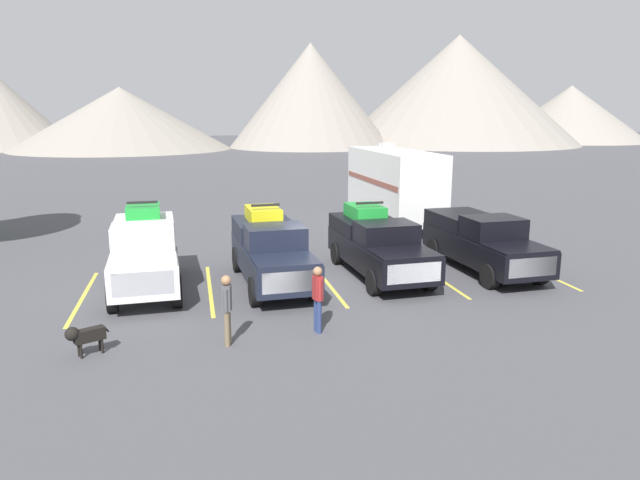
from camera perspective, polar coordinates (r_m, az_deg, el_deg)
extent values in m
plane|color=#47474C|center=(19.21, 0.84, -4.33)|extent=(240.00, 240.00, 0.00)
cube|color=white|center=(19.06, -16.58, -2.03)|extent=(2.17, 5.40, 0.95)
cube|color=white|center=(17.08, -16.81, -1.92)|extent=(1.91, 1.58, 0.08)
cube|color=white|center=(18.40, -16.78, 0.23)|extent=(1.86, 1.47, 0.80)
cube|color=slate|center=(17.85, -16.82, 0.00)|extent=(1.69, 0.31, 0.59)
cube|color=white|center=(20.29, -16.64, 1.12)|extent=(1.99, 2.53, 0.64)
cube|color=silver|center=(16.51, -16.76, -4.08)|extent=(1.63, 0.14, 0.66)
cylinder|color=black|center=(17.43, -13.70, -4.81)|extent=(0.33, 0.96, 0.95)
cylinder|color=black|center=(17.50, -19.48, -5.12)|extent=(0.33, 0.96, 0.95)
cylinder|color=black|center=(20.91, -14.00, -1.96)|extent=(0.33, 0.96, 0.95)
cylinder|color=black|center=(20.97, -18.81, -2.22)|extent=(0.33, 0.96, 0.95)
cube|color=green|center=(20.19, -16.74, 2.64)|extent=(1.13, 1.61, 0.45)
cylinder|color=black|center=(19.66, -15.52, 2.44)|extent=(0.20, 0.45, 0.44)
cylinder|color=black|center=(19.68, -18.02, 2.29)|extent=(0.20, 0.45, 0.44)
cylinder|color=black|center=(20.72, -15.52, 2.93)|extent=(0.20, 0.45, 0.44)
cylinder|color=black|center=(20.74, -17.90, 2.79)|extent=(0.20, 0.45, 0.44)
cube|color=black|center=(19.70, -16.83, 3.50)|extent=(0.96, 0.13, 0.08)
cube|color=black|center=(19.00, -4.65, -1.85)|extent=(2.20, 5.79, 0.86)
cube|color=black|center=(16.93, -3.40, -1.97)|extent=(1.92, 1.69, 0.08)
cube|color=black|center=(18.32, -4.40, 0.22)|extent=(1.87, 1.57, 0.76)
cube|color=slate|center=(17.74, -4.04, -0.05)|extent=(1.70, 0.30, 0.56)
cube|color=black|center=(20.32, -5.49, 1.13)|extent=(2.01, 2.71, 0.56)
cube|color=silver|center=(16.31, -2.83, -4.07)|extent=(1.63, 0.14, 0.60)
cylinder|color=black|center=(17.47, -0.60, -4.55)|extent=(0.32, 0.88, 0.87)
cylinder|color=black|center=(17.13, -6.34, -4.98)|extent=(0.32, 0.88, 0.87)
cylinder|color=black|center=(21.11, -3.25, -1.58)|extent=(0.32, 0.88, 0.87)
cylinder|color=black|center=(20.83, -8.00, -1.87)|extent=(0.32, 0.88, 0.87)
cube|color=yellow|center=(20.23, -5.52, 2.54)|extent=(1.14, 1.73, 0.45)
cylinder|color=black|center=(19.74, -4.00, 2.31)|extent=(0.20, 0.45, 0.44)
cylinder|color=black|center=(19.60, -6.48, 2.18)|extent=(0.20, 0.45, 0.44)
cylinder|color=black|center=(20.86, -4.62, 2.84)|extent=(0.20, 0.45, 0.44)
cylinder|color=black|center=(20.72, -6.97, 2.73)|extent=(0.20, 0.45, 0.44)
cube|color=black|center=(19.71, -5.31, 3.38)|extent=(0.96, 0.13, 0.08)
cube|color=black|center=(20.06, 5.80, -1.21)|extent=(2.28, 5.82, 0.85)
cube|color=black|center=(18.10, 8.15, -1.25)|extent=(2.00, 1.70, 0.08)
cube|color=black|center=(19.42, 6.39, 0.68)|extent=(1.95, 1.58, 0.70)
cube|color=slate|center=(18.88, 7.05, 0.42)|extent=(1.77, 0.29, 0.52)
cube|color=black|center=(21.34, 4.36, 1.51)|extent=(2.09, 2.73, 0.51)
cube|color=silver|center=(17.52, 9.10, -3.17)|extent=(1.70, 0.14, 0.60)
cylinder|color=black|center=(18.80, 10.51, -3.63)|extent=(0.32, 0.82, 0.80)
cylinder|color=black|center=(18.10, 5.23, -4.10)|extent=(0.32, 0.82, 0.80)
cylinder|color=black|center=(22.25, 6.21, -0.99)|extent=(0.32, 0.82, 0.80)
cylinder|color=black|center=(21.66, 1.66, -1.29)|extent=(0.32, 0.82, 0.80)
cube|color=green|center=(21.25, 4.38, 2.79)|extent=(1.18, 1.74, 0.45)
cylinder|color=black|center=(20.87, 6.08, 2.56)|extent=(0.20, 0.45, 0.44)
cylinder|color=black|center=(20.57, 3.73, 2.46)|extent=(0.20, 0.45, 0.44)
cylinder|color=black|center=(21.94, 4.99, 3.07)|extent=(0.20, 0.45, 0.44)
cylinder|color=black|center=(21.65, 2.74, 2.97)|extent=(0.20, 0.45, 0.44)
cube|color=black|center=(20.75, 4.83, 3.59)|extent=(1.00, 0.13, 0.08)
cube|color=black|center=(21.40, 15.55, -0.74)|extent=(2.23, 5.86, 0.86)
cube|color=black|center=(19.59, 18.69, -0.73)|extent=(1.95, 1.71, 0.08)
cube|color=black|center=(20.80, 16.40, 1.10)|extent=(1.90, 1.59, 0.75)
cube|color=slate|center=(20.30, 17.28, 0.88)|extent=(1.72, 0.30, 0.56)
cube|color=black|center=(22.59, 13.65, 1.86)|extent=(2.04, 2.75, 0.55)
cube|color=silver|center=(19.07, 19.89, -2.49)|extent=(1.66, 0.14, 0.60)
cylinder|color=black|center=(20.40, 20.44, -2.95)|extent=(0.32, 0.82, 0.80)
cylinder|color=black|center=(19.43, 16.12, -3.40)|extent=(0.32, 0.82, 0.80)
cylinder|color=black|center=(23.59, 14.95, -0.57)|extent=(0.32, 0.82, 0.80)
cylinder|color=black|center=(22.75, 11.04, -0.85)|extent=(0.32, 0.82, 0.80)
cube|color=gold|center=(19.35, -21.96, -5.12)|extent=(0.12, 5.50, 0.01)
cube|color=gold|center=(19.05, -10.61, -4.67)|extent=(0.12, 5.50, 0.01)
cube|color=gold|center=(19.50, 0.63, -4.05)|extent=(0.12, 5.50, 0.01)
cube|color=gold|center=(20.66, 10.97, -3.34)|extent=(0.12, 5.50, 0.01)
cube|color=gold|center=(22.40, 19.94, -2.63)|extent=(0.12, 5.50, 0.01)
cube|color=white|center=(28.97, 7.16, 5.50)|extent=(2.57, 7.64, 3.13)
cube|color=brown|center=(28.54, 4.91, 5.77)|extent=(0.21, 7.28, 0.24)
cube|color=silver|center=(29.88, 6.46, 9.03)|extent=(0.62, 0.72, 0.30)
cube|color=#333333|center=(25.26, 10.59, 0.29)|extent=(0.15, 1.20, 0.12)
cylinder|color=black|center=(28.80, 9.75, 1.93)|extent=(0.24, 0.77, 0.76)
cylinder|color=black|center=(28.01, 5.64, 1.75)|extent=(0.24, 0.77, 0.76)
cylinder|color=black|center=(30.45, 8.39, 2.54)|extent=(0.24, 0.77, 0.76)
cylinder|color=black|center=(29.70, 4.47, 2.39)|extent=(0.24, 0.77, 0.76)
cylinder|color=navy|center=(14.98, -0.09, -7.46)|extent=(0.13, 0.13, 0.87)
cylinder|color=navy|center=(15.14, -0.37, -7.25)|extent=(0.13, 0.13, 0.87)
cube|color=maroon|center=(14.83, -0.23, -4.65)|extent=(0.25, 0.29, 0.62)
sphere|color=#9E704C|center=(14.71, -0.23, -3.05)|extent=(0.24, 0.24, 0.24)
cylinder|color=maroon|center=(14.71, -0.01, -4.91)|extent=(0.10, 0.10, 0.56)
cylinder|color=maroon|center=(14.96, -0.45, -4.62)|extent=(0.10, 0.10, 0.56)
cylinder|color=#726047|center=(14.36, -8.99, -8.51)|extent=(0.13, 0.13, 0.88)
cylinder|color=#726047|center=(14.53, -8.86, -8.26)|extent=(0.13, 0.13, 0.88)
cube|color=#4C4C51|center=(14.20, -9.03, -5.55)|extent=(0.26, 0.30, 0.62)
sphere|color=#9E704C|center=(14.07, -9.09, -3.88)|extent=(0.24, 0.24, 0.24)
cylinder|color=#4C4C51|center=(14.07, -9.13, -5.85)|extent=(0.10, 0.10, 0.56)
cylinder|color=#4C4C51|center=(14.34, -8.92, -5.50)|extent=(0.10, 0.10, 0.56)
cube|color=black|center=(14.71, -21.42, -8.54)|extent=(0.73, 0.54, 0.29)
sphere|color=black|center=(14.57, -22.88, -8.38)|extent=(0.32, 0.32, 0.32)
cylinder|color=black|center=(14.80, -20.04, -8.06)|extent=(0.16, 0.11, 0.20)
cylinder|color=black|center=(14.68, -22.12, -9.97)|extent=(0.06, 0.06, 0.34)
cylinder|color=black|center=(14.83, -22.32, -9.76)|extent=(0.06, 0.06, 0.34)
cylinder|color=black|center=(14.82, -20.33, -9.61)|extent=(0.06, 0.06, 0.34)
cylinder|color=black|center=(14.96, -20.55, -9.41)|extent=(0.06, 0.06, 0.34)
cone|color=gray|center=(91.64, -18.70, 11.09)|extent=(31.26, 31.26, 8.88)
cone|color=gray|center=(93.16, -0.91, 13.82)|extent=(25.32, 25.32, 15.63)
cone|color=gray|center=(104.16, 13.16, 13.95)|extent=(40.07, 40.07, 17.78)
cone|color=gray|center=(118.83, 23.03, 11.20)|extent=(27.26, 27.26, 10.01)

